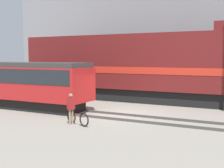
# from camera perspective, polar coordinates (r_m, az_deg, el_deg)

# --- Properties ---
(ground_plane) EXTENTS (120.00, 120.00, 0.00)m
(ground_plane) POSITION_cam_1_polar(r_m,az_deg,el_deg) (18.79, 1.40, -5.54)
(ground_plane) COLOR gray
(track_near) EXTENTS (60.00, 1.50, 0.14)m
(track_near) POSITION_cam_1_polar(r_m,az_deg,el_deg) (17.90, -0.05, -5.84)
(track_near) COLOR #47423D
(track_near) RESTS_ON ground
(track_far) EXTENTS (60.00, 1.51, 0.14)m
(track_far) POSITION_cam_1_polar(r_m,az_deg,el_deg) (24.03, 7.59, -3.12)
(track_far) COLOR #47423D
(track_far) RESTS_ON ground
(building_backdrop) EXTENTS (37.04, 6.00, 15.23)m
(building_backdrop) POSITION_cam_1_polar(r_m,az_deg,el_deg) (32.35, 13.23, 12.26)
(building_backdrop) COLOR gray
(building_backdrop) RESTS_ON ground
(freight_locomotive) EXTENTS (18.65, 3.04, 5.73)m
(freight_locomotive) POSITION_cam_1_polar(r_m,az_deg,el_deg) (24.43, 4.03, 3.21)
(freight_locomotive) COLOR black
(freight_locomotive) RESTS_ON ground
(streetcar) EXTENTS (9.50, 2.54, 3.07)m
(streetcar) POSITION_cam_1_polar(r_m,az_deg,el_deg) (21.53, -15.69, 0.33)
(streetcar) COLOR black
(streetcar) RESTS_ON ground
(bicycle) EXTENTS (1.66, 0.68, 0.75)m
(bicycle) POSITION_cam_1_polar(r_m,az_deg,el_deg) (15.86, -6.30, -6.24)
(bicycle) COLOR black
(bicycle) RESTS_ON ground
(person) EXTENTS (0.32, 0.41, 1.58)m
(person) POSITION_cam_1_polar(r_m,az_deg,el_deg) (15.96, -7.52, -3.99)
(person) COLOR #8C7A5B
(person) RESTS_ON ground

